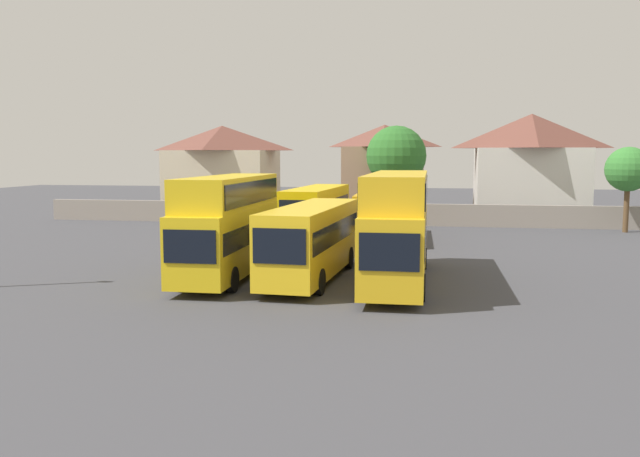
% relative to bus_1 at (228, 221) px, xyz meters
% --- Properties ---
extents(ground, '(140.00, 140.00, 0.00)m').
position_rel_bus_1_xyz_m(ground, '(3.80, 18.12, -2.69)').
color(ground, '#424247').
extents(depot_boundary_wall, '(56.00, 0.50, 1.80)m').
position_rel_bus_1_xyz_m(depot_boundary_wall, '(3.80, 24.85, -1.79)').
color(depot_boundary_wall, gray).
rests_on(depot_boundary_wall, ground).
extents(bus_1, '(2.63, 10.15, 4.77)m').
position_rel_bus_1_xyz_m(bus_1, '(0.00, 0.00, 0.00)').
color(bus_1, yellow).
rests_on(bus_1, ground).
extents(bus_2, '(3.02, 10.78, 3.43)m').
position_rel_bus_1_xyz_m(bus_2, '(3.92, 0.31, -0.73)').
color(bus_2, yellow).
rests_on(bus_2, ground).
extents(bus_3, '(2.64, 12.05, 4.94)m').
position_rel_bus_1_xyz_m(bus_3, '(7.85, 0.25, 0.10)').
color(bus_3, gold).
rests_on(bus_3, ground).
extents(bus_4, '(3.01, 11.22, 3.55)m').
position_rel_bus_1_xyz_m(bus_4, '(1.52, 15.02, -0.67)').
color(bus_4, yellow).
rests_on(bus_4, ground).
extents(bus_5, '(2.78, 10.37, 3.26)m').
position_rel_bus_1_xyz_m(bus_5, '(5.69, 15.21, -0.82)').
color(bus_5, '#F4AD15').
rests_on(bus_5, ground).
extents(house_terrace_left, '(9.97, 8.20, 8.54)m').
position_rel_bus_1_xyz_m(house_terrace_left, '(-10.64, 31.66, 1.67)').
color(house_terrace_left, beige).
rests_on(house_terrace_left, ground).
extents(house_terrace_centre, '(7.38, 7.89, 8.53)m').
position_rel_bus_1_xyz_m(house_terrace_centre, '(4.88, 31.74, 1.65)').
color(house_terrace_centre, '#9E7A60').
rests_on(house_terrace_centre, ground).
extents(house_terrace_right, '(9.82, 6.64, 9.34)m').
position_rel_bus_1_xyz_m(house_terrace_right, '(17.74, 31.16, 2.08)').
color(house_terrace_right, silver).
rests_on(house_terrace_right, ground).
extents(tree_left_of_lot, '(3.31, 3.31, 6.37)m').
position_rel_bus_1_xyz_m(tree_left_of_lot, '(23.60, 22.85, 1.98)').
color(tree_left_of_lot, brown).
rests_on(tree_left_of_lot, ground).
extents(tree_behind_wall, '(5.11, 5.11, 8.25)m').
position_rel_bus_1_xyz_m(tree_behind_wall, '(6.19, 27.35, 2.99)').
color(tree_behind_wall, brown).
rests_on(tree_behind_wall, ground).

